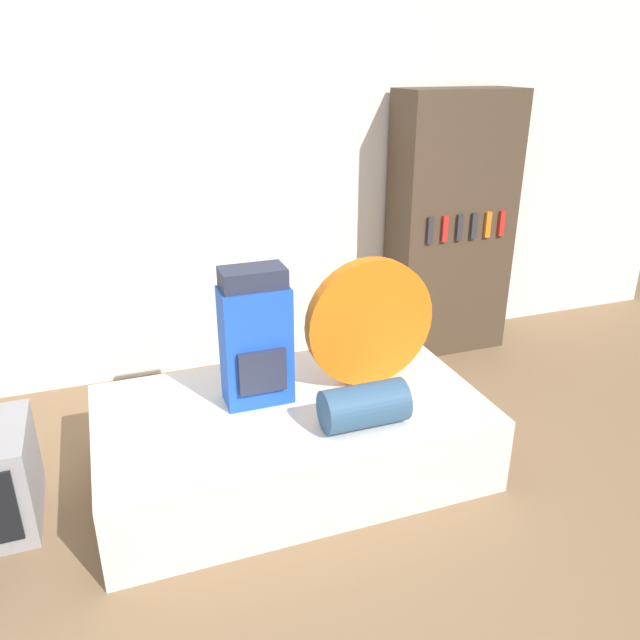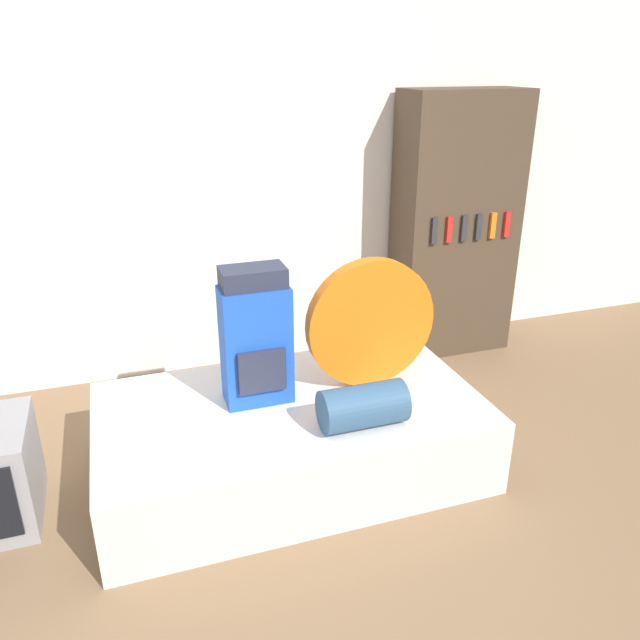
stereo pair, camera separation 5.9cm
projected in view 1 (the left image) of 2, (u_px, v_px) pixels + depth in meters
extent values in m
plane|color=#846647|center=(294.00, 562.00, 2.80)|extent=(16.00, 16.00, 0.00)
cube|color=white|center=(195.00, 188.00, 4.10)|extent=(8.00, 0.05, 2.60)
cube|color=silver|center=(291.00, 437.00, 3.36)|extent=(2.00, 1.12, 0.42)
cube|color=blue|center=(256.00, 346.00, 3.19)|extent=(0.35, 0.20, 0.63)
cube|color=#282D42|center=(253.00, 278.00, 3.06)|extent=(0.32, 0.19, 0.10)
cube|color=#282D42|center=(263.00, 372.00, 3.13)|extent=(0.24, 0.03, 0.23)
cylinder|color=orange|center=(370.00, 322.00, 3.36)|extent=(0.72, 0.08, 0.72)
cylinder|color=#33567A|center=(364.00, 406.00, 3.04)|extent=(0.42, 0.22, 0.22)
cube|color=#473828|center=(450.00, 226.00, 4.58)|extent=(0.87, 0.40, 1.90)
cube|color=#2D2D33|center=(430.00, 230.00, 4.28)|extent=(0.04, 0.02, 0.18)
cube|color=red|center=(445.00, 229.00, 4.32)|extent=(0.04, 0.02, 0.18)
cube|color=#2D2D33|center=(459.00, 227.00, 4.35)|extent=(0.04, 0.02, 0.18)
cube|color=#2D2D33|center=(474.00, 226.00, 4.39)|extent=(0.04, 0.02, 0.18)
cube|color=orange|center=(488.00, 225.00, 4.43)|extent=(0.04, 0.02, 0.18)
cube|color=red|center=(502.00, 223.00, 4.46)|extent=(0.04, 0.02, 0.18)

